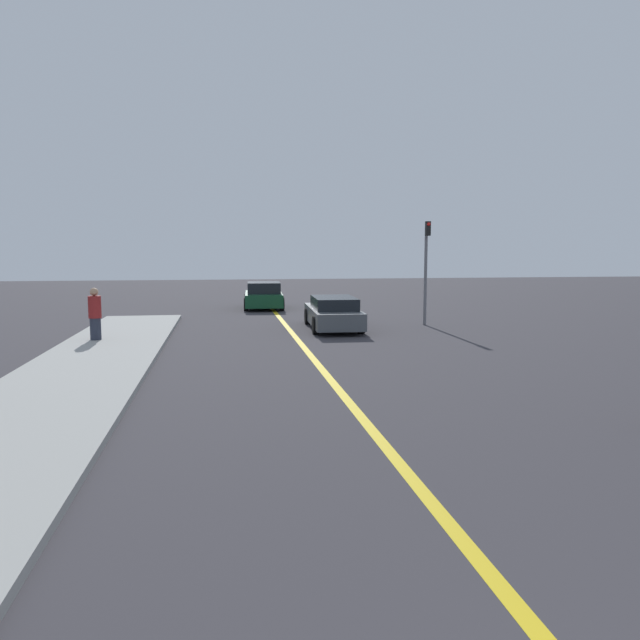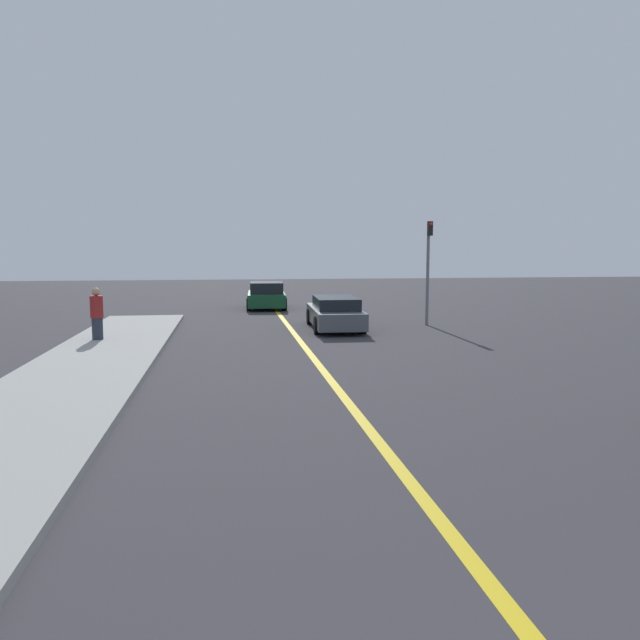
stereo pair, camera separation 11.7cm
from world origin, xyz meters
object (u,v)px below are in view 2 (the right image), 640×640
at_px(pedestrian_mid_group, 97,314).
at_px(traffic_light, 428,262).
at_px(car_near_right_lane, 335,313).
at_px(car_ahead_center, 266,296).

relative_size(pedestrian_mid_group, traffic_light, 0.41).
xyz_separation_m(car_near_right_lane, car_ahead_center, (-2.05, 8.37, 0.04)).
xyz_separation_m(car_near_right_lane, pedestrian_mid_group, (-8.04, -2.54, 0.35)).
distance_m(car_ahead_center, traffic_light, 9.91).
bearing_deg(pedestrian_mid_group, car_near_right_lane, 17.54).
bearing_deg(car_ahead_center, traffic_light, -50.54).
distance_m(car_near_right_lane, pedestrian_mid_group, 8.44).
height_order(car_near_right_lane, traffic_light, traffic_light).
height_order(pedestrian_mid_group, traffic_light, traffic_light).
height_order(car_near_right_lane, car_ahead_center, car_ahead_center).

